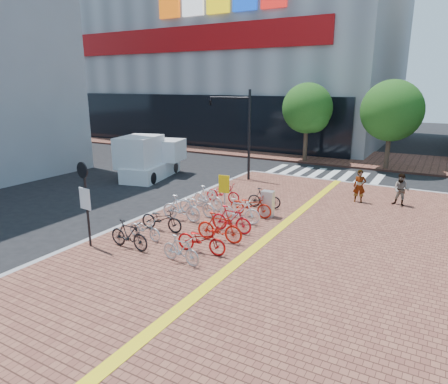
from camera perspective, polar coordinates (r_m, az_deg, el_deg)
The scene contains 30 objects.
ground at distance 15.83m, azimuth -1.98°, elevation -6.94°, with size 120.00×120.00×0.00m, color black.
sidewalk at distance 10.61m, azimuth -2.24°, elevation -18.45°, with size 14.00×34.00×0.15m, color brown.
tactile_strip at distance 11.05m, azimuth -6.85°, elevation -16.58°, with size 0.40×34.00×0.01m, color yellow.
kerb_west at distance 15.07m, azimuth -25.86°, elevation -9.39°, with size 0.25×34.00×0.15m, color gray.
kerb_north at distance 25.62m, azimuth 18.13°, elevation 1.12°, with size 14.00×0.25×0.15m, color gray.
far_sidewalk at distance 34.87m, azimuth 16.37°, elevation 4.82°, with size 70.00×8.00×0.15m, color brown.
department_store at distance 51.00m, azimuth 1.54°, elevation 24.17°, with size 36.00×24.27×28.00m.
crosswalk at distance 28.09m, azimuth 13.98°, elevation 2.46°, with size 7.50×4.00×0.01m.
street_trees at distance 30.12m, azimuth 24.80°, elevation 10.25°, with size 16.20×4.60×6.35m.
bike_0 at distance 14.91m, azimuth -13.44°, elevation -5.96°, with size 0.50×1.78×1.07m, color black.
bike_1 at distance 15.73m, azimuth -11.26°, elevation -5.14°, with size 0.56×1.61×0.85m, color #BCBCC1.
bike_2 at distance 16.47m, azimuth -8.91°, elevation -3.82°, with size 0.66×1.90×1.00m, color black.
bike_3 at distance 17.52m, azimuth -6.11°, elevation -2.32°, with size 0.53×1.89×1.14m, color silver.
bike_4 at distance 18.20m, azimuth -3.89°, elevation -1.76°, with size 0.69×1.98×1.04m, color silver.
bike_5 at distance 19.08m, azimuth -2.35°, elevation -0.82°, with size 0.52×1.85×1.11m, color white.
bike_6 at distance 20.18m, azimuth -0.14°, elevation -0.14°, with size 0.64×1.84×0.96m, color red.
bike_7 at distance 13.48m, azimuth -6.20°, elevation -8.21°, with size 0.45×1.58×0.95m, color #ABACB0.
bike_8 at distance 14.20m, azimuth -3.25°, elevation -6.79°, with size 0.66×1.90×1.00m, color #B30C0D.
bike_9 at distance 15.15m, azimuth -0.64°, elevation -5.08°, with size 0.53×1.87×1.13m, color red.
bike_10 at distance 16.10m, azimuth 1.04°, elevation -3.91°, with size 0.51×1.81×1.09m, color red.
bike_11 at distance 17.11m, azimuth 2.26°, elevation -2.74°, with size 0.52×1.83×1.10m, color white.
bike_12 at distance 18.03m, azimuth 3.84°, elevation -1.90°, with size 0.70×2.00×1.05m, color #AA1B0C.
bike_13 at distance 19.34m, azimuth 5.77°, elevation -0.89°, with size 0.46×1.61×0.97m, color black.
pedestrian_a at distance 21.25m, azimuth 18.80°, elevation 0.79°, with size 0.61×0.40×1.66m, color gray.
pedestrian_b at distance 21.37m, azimuth 23.99°, elevation 0.28°, with size 0.78×0.61×1.60m, color #515967.
utility_box at distance 18.10m, azimuth 6.25°, elevation -1.67°, with size 0.54×0.39×1.18m, color silver.
yellow_sign at distance 17.96m, azimuth 0.04°, elevation 0.62°, with size 0.51×0.16×1.87m.
notice_sign at distance 15.09m, azimuth -19.24°, elevation -0.29°, with size 0.59×0.17×3.18m.
traffic_light_pole at distance 25.21m, azimuth 1.01°, elevation 10.60°, with size 2.96×1.14×5.52m.
box_truck at distance 26.51m, azimuth -10.52°, elevation 4.80°, with size 3.09×5.15×2.79m.
Camera 1 is at (7.69, -12.50, 5.94)m, focal length 32.00 mm.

